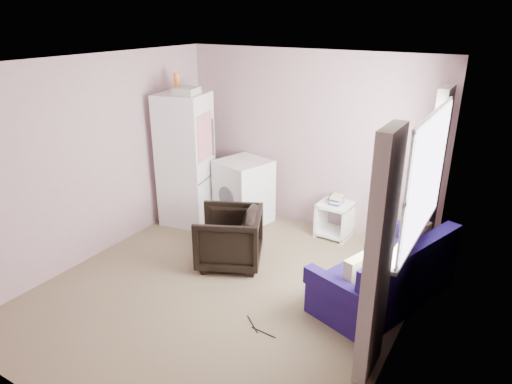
# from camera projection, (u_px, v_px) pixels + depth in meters

# --- Properties ---
(room) EXTENTS (3.84, 4.24, 2.54)m
(room) POSITION_uv_depth(u_px,v_px,m) (224.00, 187.00, 4.74)
(room) COLOR #7F6E53
(room) RESTS_ON ground
(armchair) EXTENTS (0.97, 0.99, 0.78)m
(armchair) POSITION_uv_depth(u_px,v_px,m) (229.00, 235.00, 5.60)
(armchair) COLOR black
(armchair) RESTS_ON ground
(fridge) EXTENTS (0.79, 0.79, 2.17)m
(fridge) POSITION_uv_depth(u_px,v_px,m) (186.00, 159.00, 6.59)
(fridge) COLOR silver
(fridge) RESTS_ON ground
(washing_machine) EXTENTS (0.83, 0.83, 0.95)m
(washing_machine) POSITION_uv_depth(u_px,v_px,m) (244.00, 190.00, 6.73)
(washing_machine) COLOR silver
(washing_machine) RESTS_ON ground
(side_table) EXTENTS (0.46, 0.46, 0.61)m
(side_table) POSITION_uv_depth(u_px,v_px,m) (335.00, 217.00, 6.36)
(side_table) COLOR white
(side_table) RESTS_ON ground
(sofa) EXTENTS (1.28, 1.88, 0.77)m
(sofa) POSITION_uv_depth(u_px,v_px,m) (388.00, 278.00, 4.91)
(sofa) COLOR navy
(sofa) RESTS_ON ground
(window_dressing) EXTENTS (0.17, 2.62, 2.18)m
(window_dressing) POSITION_uv_depth(u_px,v_px,m) (412.00, 212.00, 4.50)
(window_dressing) COLOR white
(window_dressing) RESTS_ON ground
(floor_cables) EXTENTS (0.42, 0.19, 0.01)m
(floor_cables) POSITION_uv_depth(u_px,v_px,m) (258.00, 328.00, 4.55)
(floor_cables) COLOR black
(floor_cables) RESTS_ON ground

